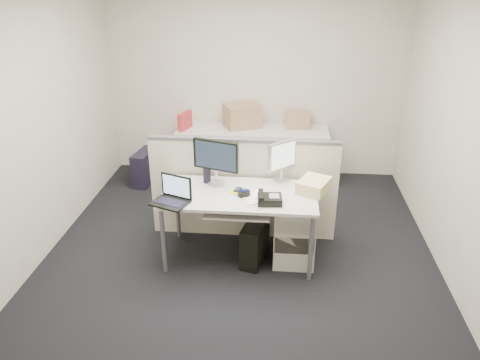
# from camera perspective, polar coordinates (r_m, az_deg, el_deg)

# --- Properties ---
(floor) EXTENTS (4.00, 4.50, 0.01)m
(floor) POSITION_cam_1_polar(r_m,az_deg,el_deg) (4.91, -0.07, -9.31)
(floor) COLOR black
(floor) RESTS_ON ground
(wall_back) EXTENTS (4.00, 0.02, 2.70)m
(wall_back) POSITION_cam_1_polar(r_m,az_deg,el_deg) (6.46, 1.82, 12.30)
(wall_back) COLOR #B2AB96
(wall_back) RESTS_ON ground
(wall_front) EXTENTS (4.00, 0.02, 2.70)m
(wall_front) POSITION_cam_1_polar(r_m,az_deg,el_deg) (2.31, -5.41, -12.68)
(wall_front) COLOR #B2AB96
(wall_front) RESTS_ON ground
(wall_left) EXTENTS (0.02, 4.50, 2.70)m
(wall_left) POSITION_cam_1_polar(r_m,az_deg,el_deg) (4.90, -24.21, 6.00)
(wall_left) COLOR #B2AB96
(wall_left) RESTS_ON ground
(wall_right) EXTENTS (0.02, 4.50, 2.70)m
(wall_right) POSITION_cam_1_polar(r_m,az_deg,el_deg) (4.58, 25.78, 4.48)
(wall_right) COLOR #B2AB96
(wall_right) RESTS_ON ground
(desk) EXTENTS (1.50, 0.75, 0.73)m
(desk) POSITION_cam_1_polar(r_m,az_deg,el_deg) (4.57, -0.08, -2.35)
(desk) COLOR #B7B6AA
(desk) RESTS_ON floor
(keyboard_tray) EXTENTS (0.62, 0.32, 0.02)m
(keyboard_tray) POSITION_cam_1_polar(r_m,az_deg,el_deg) (4.43, -0.29, -3.92)
(keyboard_tray) COLOR #B7B6AA
(keyboard_tray) RESTS_ON desk
(drawer_pedestal) EXTENTS (0.40, 0.55, 0.65)m
(drawer_pedestal) POSITION_cam_1_polar(r_m,az_deg,el_deg) (4.76, 6.62, -5.97)
(drawer_pedestal) COLOR beige
(drawer_pedestal) RESTS_ON floor
(cubicle_partition) EXTENTS (2.00, 0.06, 1.10)m
(cubicle_partition) POSITION_cam_1_polar(r_m,az_deg,el_deg) (5.02, 0.39, -1.20)
(cubicle_partition) COLOR #C0B3A0
(cubicle_partition) RESTS_ON floor
(back_counter) EXTENTS (2.00, 0.60, 0.72)m
(back_counter) POSITION_cam_1_polar(r_m,az_deg,el_deg) (6.45, 1.52, 3.06)
(back_counter) COLOR beige
(back_counter) RESTS_ON floor
(monitor_main) EXTENTS (0.51, 0.32, 0.47)m
(monitor_main) POSITION_cam_1_polar(r_m,az_deg,el_deg) (4.63, -2.96, 2.12)
(monitor_main) COLOR black
(monitor_main) RESTS_ON desk
(monitor_small) EXTENTS (0.37, 0.36, 0.42)m
(monitor_small) POSITION_cam_1_polar(r_m,az_deg,el_deg) (4.73, 5.12, 2.21)
(monitor_small) COLOR #B7B7BC
(monitor_small) RESTS_ON desk
(laptop) EXTENTS (0.39, 0.34, 0.24)m
(laptop) POSITION_cam_1_polar(r_m,az_deg,el_deg) (4.34, -8.62, -1.46)
(laptop) COLOR black
(laptop) RESTS_ON desk
(trackball) EXTENTS (0.14, 0.14, 0.05)m
(trackball) POSITION_cam_1_polar(r_m,az_deg,el_deg) (4.48, 0.50, -1.66)
(trackball) COLOR black
(trackball) RESTS_ON desk
(desk_phone) EXTENTS (0.24, 0.20, 0.07)m
(desk_phone) POSITION_cam_1_polar(r_m,az_deg,el_deg) (4.35, 3.64, -2.41)
(desk_phone) COLOR black
(desk_phone) RESTS_ON desk
(paper_stack) EXTENTS (0.31, 0.34, 0.01)m
(paper_stack) POSITION_cam_1_polar(r_m,az_deg,el_deg) (4.46, 1.75, -2.08)
(paper_stack) COLOR white
(paper_stack) RESTS_ON desk
(sticky_pad) EXTENTS (0.09, 0.09, 0.01)m
(sticky_pad) POSITION_cam_1_polar(r_m,az_deg,el_deg) (4.54, -0.71, -1.53)
(sticky_pad) COLOR yellow
(sticky_pad) RESTS_ON desk
(travel_mug) EXTENTS (0.10, 0.10, 0.17)m
(travel_mug) POSITION_cam_1_polar(r_m,az_deg,el_deg) (4.74, -4.05, 0.64)
(travel_mug) COLOR black
(travel_mug) RESTS_ON desk
(banana) EXTENTS (0.17, 0.12, 0.04)m
(banana) POSITION_cam_1_polar(r_m,az_deg,el_deg) (4.38, 3.39, -2.41)
(banana) COLOR #FFE543
(banana) RESTS_ON desk
(cellphone) EXTENTS (0.09, 0.13, 0.02)m
(cellphone) POSITION_cam_1_polar(r_m,az_deg,el_deg) (4.58, -0.29, -1.24)
(cellphone) COLOR black
(cellphone) RESTS_ON desk
(manila_folders) EXTENTS (0.37, 0.41, 0.12)m
(manila_folders) POSITION_cam_1_polar(r_m,az_deg,el_deg) (4.61, 9.00, -0.66)
(manila_folders) COLOR #E2CE7B
(manila_folders) RESTS_ON desk
(keyboard) EXTENTS (0.48, 0.25, 0.03)m
(keyboard) POSITION_cam_1_polar(r_m,az_deg,el_deg) (4.46, -0.37, -3.40)
(keyboard) COLOR black
(keyboard) RESTS_ON keyboard_tray
(pc_tower_desk) EXTENTS (0.28, 0.49, 0.43)m
(pc_tower_desk) POSITION_cam_1_polar(r_m,az_deg,el_deg) (4.74, 1.83, -7.54)
(pc_tower_desk) COLOR black
(pc_tower_desk) RESTS_ON floor
(pc_tower_spare_dark) EXTENTS (0.27, 0.51, 0.46)m
(pc_tower_spare_dark) POSITION_cam_1_polar(r_m,az_deg,el_deg) (6.51, -11.49, 1.52)
(pc_tower_spare_dark) COLOR black
(pc_tower_spare_dark) RESTS_ON floor
(pc_tower_spare_silver) EXTENTS (0.24, 0.45, 0.40)m
(pc_tower_spare_silver) POSITION_cam_1_polar(r_m,az_deg,el_deg) (6.80, -9.44, 2.44)
(pc_tower_spare_silver) COLOR #B7B7BC
(pc_tower_spare_silver) RESTS_ON floor
(cardboard_box_left) EXTENTS (0.54, 0.49, 0.33)m
(cardboard_box_left) POSITION_cam_1_polar(r_m,az_deg,el_deg) (6.35, 0.23, 7.75)
(cardboard_box_left) COLOR #A57B5B
(cardboard_box_left) RESTS_ON back_counter
(cardboard_box_right) EXTENTS (0.33, 0.26, 0.23)m
(cardboard_box_right) POSITION_cam_1_polar(r_m,az_deg,el_deg) (6.39, 7.06, 7.22)
(cardboard_box_right) COLOR #A57B5B
(cardboard_box_right) RESTS_ON back_counter
(red_binder) EXTENTS (0.15, 0.28, 0.26)m
(red_binder) POSITION_cam_1_polar(r_m,az_deg,el_deg) (6.31, -6.74, 7.11)
(red_binder) COLOR #AF282C
(red_binder) RESTS_ON back_counter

